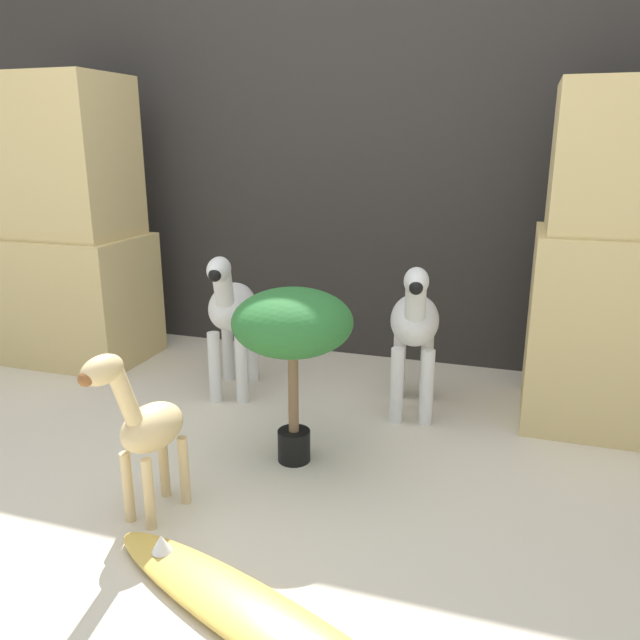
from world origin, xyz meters
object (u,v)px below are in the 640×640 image
object	(u,v)px
zebra_left	(231,312)
surfboard	(262,620)
potted_palm_front	(293,328)
giraffe_figurine	(145,425)
zebra_right	(414,326)

from	to	relation	value
zebra_left	surfboard	bearing A→B (deg)	-61.93
potted_palm_front	surfboard	world-z (taller)	potted_palm_front
giraffe_figurine	surfboard	xyz separation A→B (m)	(0.51, -0.32, -0.29)
surfboard	zebra_right	bearing A→B (deg)	84.78
zebra_left	zebra_right	bearing A→B (deg)	2.46
zebra_left	potted_palm_front	world-z (taller)	zebra_left
zebra_right	giraffe_figurine	world-z (taller)	zebra_right
giraffe_figurine	surfboard	world-z (taller)	giraffe_figurine
giraffe_figurine	potted_palm_front	xyz separation A→B (m)	(0.30, 0.46, 0.20)
zebra_right	zebra_left	world-z (taller)	same
surfboard	potted_palm_front	bearing A→B (deg)	104.90
zebra_left	potted_palm_front	distance (m)	0.71
zebra_right	surfboard	bearing A→B (deg)	-95.22
zebra_right	surfboard	world-z (taller)	zebra_right
zebra_left	surfboard	xyz separation A→B (m)	(0.69, -1.29, -0.36)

